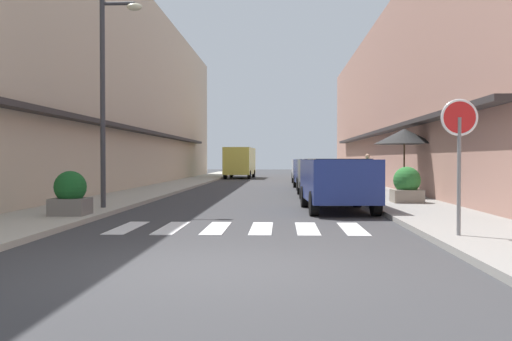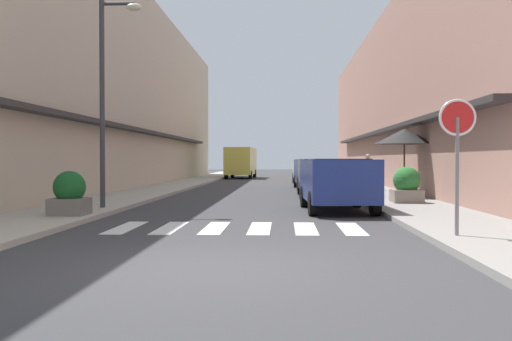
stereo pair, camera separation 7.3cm
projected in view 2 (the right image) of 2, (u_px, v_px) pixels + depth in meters
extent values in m
plane|color=#38383A|center=(263.00, 189.00, 27.17)|extent=(108.34, 108.34, 0.00)
cube|color=#ADA899|center=(166.00, 188.00, 27.40)|extent=(2.48, 68.94, 0.12)
cube|color=gray|center=(362.00, 188.00, 26.94)|extent=(2.48, 68.94, 0.12)
cube|color=#C6B299|center=(100.00, 90.00, 28.94)|extent=(5.00, 46.32, 10.04)
cube|color=#332D2D|center=(153.00, 133.00, 28.85)|extent=(0.50, 32.43, 0.16)
cube|color=#A87A6B|center=(434.00, 99.00, 28.13)|extent=(5.00, 46.32, 8.92)
cube|color=#332D2D|center=(378.00, 133.00, 28.30)|extent=(0.50, 32.43, 0.16)
cube|color=silver|center=(126.00, 228.00, 11.91)|extent=(0.45, 2.20, 0.01)
cube|color=silver|center=(170.00, 228.00, 11.86)|extent=(0.45, 2.20, 0.01)
cube|color=silver|center=(215.00, 228.00, 11.81)|extent=(0.45, 2.20, 0.01)
cube|color=silver|center=(260.00, 228.00, 11.77)|extent=(0.45, 2.20, 0.01)
cube|color=silver|center=(305.00, 229.00, 11.72)|extent=(0.45, 2.20, 0.01)
cube|color=silver|center=(351.00, 229.00, 11.68)|extent=(0.45, 2.20, 0.01)
cube|color=navy|center=(337.00, 180.00, 15.68)|extent=(1.93, 4.10, 1.13)
cube|color=black|center=(338.00, 169.00, 15.48)|extent=(1.57, 2.32, 0.56)
cylinder|color=black|center=(304.00, 197.00, 17.02)|extent=(0.25, 0.65, 0.64)
cylinder|color=black|center=(357.00, 197.00, 17.02)|extent=(0.25, 0.65, 0.64)
cylinder|color=black|center=(313.00, 204.00, 14.37)|extent=(0.25, 0.65, 0.64)
cylinder|color=black|center=(375.00, 204.00, 14.36)|extent=(0.25, 0.65, 0.64)
cube|color=#4C5156|center=(322.00, 174.00, 21.87)|extent=(1.76, 4.00, 1.13)
cube|color=black|center=(322.00, 166.00, 21.67)|extent=(1.48, 2.24, 0.56)
cylinder|color=black|center=(300.00, 187.00, 23.24)|extent=(0.22, 0.64, 0.64)
cylinder|color=black|center=(339.00, 187.00, 23.17)|extent=(0.22, 0.64, 0.64)
cylinder|color=black|center=(302.00, 190.00, 20.60)|extent=(0.22, 0.64, 0.64)
cylinder|color=black|center=(346.00, 190.00, 20.53)|extent=(0.22, 0.64, 0.64)
cube|color=navy|center=(314.00, 171.00, 27.51)|extent=(1.89, 4.12, 1.13)
cube|color=black|center=(314.00, 165.00, 27.30)|extent=(1.55, 2.33, 0.56)
cylinder|color=black|center=(296.00, 181.00, 28.88)|extent=(0.24, 0.65, 0.64)
cylinder|color=black|center=(327.00, 181.00, 28.85)|extent=(0.24, 0.65, 0.64)
cylinder|color=black|center=(299.00, 184.00, 26.19)|extent=(0.24, 0.65, 0.64)
cylinder|color=black|center=(333.00, 184.00, 26.17)|extent=(0.24, 0.65, 0.64)
cube|color=silver|center=(309.00, 169.00, 33.11)|extent=(1.82, 4.27, 1.13)
cube|color=black|center=(309.00, 164.00, 32.89)|extent=(1.51, 2.40, 0.56)
cylinder|color=black|center=(294.00, 178.00, 34.55)|extent=(0.23, 0.64, 0.64)
cylinder|color=black|center=(320.00, 178.00, 34.50)|extent=(0.23, 0.64, 0.64)
cylinder|color=black|center=(296.00, 179.00, 31.75)|extent=(0.23, 0.64, 0.64)
cylinder|color=black|center=(324.00, 179.00, 31.70)|extent=(0.23, 0.64, 0.64)
cube|color=#D8CC4C|center=(241.00, 161.00, 43.25)|extent=(2.16, 5.47, 2.03)
cube|color=black|center=(241.00, 151.00, 42.97)|extent=(1.76, 3.09, 0.56)
cylinder|color=black|center=(232.00, 173.00, 45.13)|extent=(0.24, 0.65, 0.64)
cylinder|color=black|center=(255.00, 174.00, 44.97)|extent=(0.24, 0.65, 0.64)
cylinder|color=black|center=(226.00, 175.00, 41.58)|extent=(0.24, 0.65, 0.64)
cylinder|color=black|center=(250.00, 175.00, 41.42)|extent=(0.24, 0.65, 0.64)
cylinder|color=slate|center=(457.00, 176.00, 9.83)|extent=(0.07, 0.07, 2.07)
cylinder|color=red|center=(457.00, 117.00, 9.80)|extent=(0.64, 0.03, 0.64)
torus|color=white|center=(457.00, 117.00, 9.80)|extent=(0.65, 0.05, 0.65)
cylinder|color=#38383D|center=(102.00, 103.00, 15.52)|extent=(0.14, 0.14, 5.77)
cylinder|color=#38383D|center=(118.00, 4.00, 15.44)|extent=(0.90, 0.10, 0.10)
ellipsoid|color=beige|center=(134.00, 7.00, 15.42)|extent=(0.44, 0.28, 0.20)
cylinder|color=#262626|center=(404.00, 195.00, 20.25)|extent=(0.48, 0.48, 0.06)
cylinder|color=#4C3823|center=(404.00, 166.00, 20.23)|extent=(0.06, 0.06, 2.16)
cone|color=black|center=(404.00, 136.00, 20.21)|extent=(2.19, 2.19, 0.55)
cube|color=slate|center=(70.00, 206.00, 13.49)|extent=(0.83, 0.83, 0.40)
sphere|color=#195623|center=(69.00, 187.00, 13.48)|extent=(0.77, 0.77, 0.77)
cube|color=gray|center=(407.00, 196.00, 17.36)|extent=(0.90, 0.90, 0.40)
sphere|color=#2D7533|center=(407.00, 180.00, 17.36)|extent=(0.84, 0.84, 0.84)
cylinder|color=#282B33|center=(368.00, 181.00, 24.34)|extent=(0.26, 0.26, 0.76)
cylinder|color=#4C7259|center=(368.00, 166.00, 24.33)|extent=(0.34, 0.34, 0.60)
sphere|color=tan|center=(368.00, 156.00, 24.32)|extent=(0.21, 0.21, 0.21)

